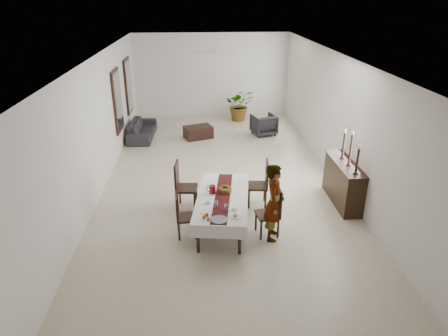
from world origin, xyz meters
TOP-DOWN VIEW (x-y plane):
  - floor at (0.00, 0.00)m, footprint 6.00×12.00m
  - ceiling at (0.00, 0.00)m, footprint 6.00×12.00m
  - wall_back at (0.00, 6.00)m, footprint 6.00×0.02m
  - wall_front at (0.00, -6.00)m, footprint 6.00×0.02m
  - wall_left at (-3.00, 0.00)m, footprint 0.02×12.00m
  - wall_right at (3.00, 0.00)m, footprint 0.02×12.00m
  - dining_table_top at (-0.10, -2.36)m, footprint 1.17×2.25m
  - table_leg_fl at (-0.62, -3.31)m, footprint 0.07×0.07m
  - table_leg_fr at (0.16, -3.42)m, footprint 0.07×0.07m
  - table_leg_bl at (-0.35, -1.29)m, footprint 0.07×0.07m
  - table_leg_br at (0.43, -1.40)m, footprint 0.07×0.07m
  - tablecloth_top at (-0.10, -2.36)m, footprint 1.35×2.43m
  - tablecloth_drape_left at (-0.62, -2.29)m, footprint 0.32×2.29m
  - tablecloth_drape_right at (0.42, -2.42)m, footprint 0.32×2.29m
  - tablecloth_drape_near at (-0.25, -3.49)m, footprint 1.05×0.15m
  - tablecloth_drape_far at (0.05, -1.22)m, footprint 1.05×0.15m
  - table_runner at (-0.10, -2.36)m, footprint 0.61×2.26m
  - red_pitcher at (-0.30, -2.19)m, footprint 0.15×0.15m
  - pitcher_handle at (-0.38, -2.18)m, footprint 0.11×0.03m
  - wine_glass_near at (-0.07, -2.95)m, footprint 0.06×0.06m
  - wine_glass_mid at (-0.25, -2.83)m, footprint 0.06×0.06m
  - teacup_right at (0.10, -2.92)m, footprint 0.08×0.08m
  - saucer_right at (0.10, -2.92)m, footprint 0.13×0.13m
  - teacup_left at (-0.41, -2.63)m, footprint 0.08×0.08m
  - saucer_left at (-0.41, -2.63)m, footprint 0.13×0.13m
  - plate_near_right at (0.09, -3.19)m, footprint 0.21×0.21m
  - bread_near_right at (0.09, -3.19)m, footprint 0.08×0.08m
  - plate_near_left at (-0.45, -2.98)m, footprint 0.21×0.21m
  - plate_far_left at (-0.32, -1.83)m, footprint 0.21×0.21m
  - serving_tray at (-0.22, -3.29)m, footprint 0.32×0.32m
  - jam_jar_a at (-0.42, -3.29)m, footprint 0.06×0.06m
  - jam_jar_b at (-0.50, -3.22)m, footprint 0.06×0.06m
  - jam_jar_c at (-0.45, -3.14)m, footprint 0.06×0.06m
  - fruit_basket at (-0.02, -2.14)m, footprint 0.27×0.27m
  - fruit_red at (0.00, -2.13)m, footprint 0.08×0.08m
  - fruit_green at (-0.06, -2.11)m, footprint 0.07×0.07m
  - chair_right_near_seat at (0.78, -2.77)m, footprint 0.50×0.50m
  - chair_right_near_leg_fl at (0.99, -2.92)m, footprint 0.05×0.05m
  - chair_right_near_leg_fr at (0.93, -2.57)m, footprint 0.05×0.05m
  - chair_right_near_leg_bl at (0.63, -2.98)m, footprint 0.05×0.05m
  - chair_right_near_leg_br at (0.58, -2.62)m, footprint 0.05×0.05m
  - chair_right_near_back at (0.98, -2.74)m, footprint 0.10×0.44m
  - chair_right_far_seat at (0.76, -1.52)m, footprint 0.51×0.51m
  - chair_right_far_leg_fl at (0.93, -1.72)m, footprint 0.05×0.05m
  - chair_right_far_leg_fr at (0.96, -1.35)m, footprint 0.05×0.05m
  - chair_right_far_leg_bl at (0.55, -1.69)m, footprint 0.05×0.05m
  - chair_right_far_leg_br at (0.59, -1.31)m, footprint 0.05×0.05m
  - chair_right_far_back at (0.97, -1.54)m, footprint 0.09×0.47m
  - chair_left_near_seat at (-0.85, -2.71)m, footprint 0.44×0.44m
  - chair_left_near_leg_fl at (-1.03, -2.56)m, footprint 0.04×0.04m
  - chair_left_near_leg_fr at (-1.00, -2.89)m, footprint 0.04×0.04m
  - chair_left_near_leg_bl at (-0.71, -2.53)m, footprint 0.04×0.04m
  - chair_left_near_leg_br at (-0.67, -2.86)m, footprint 0.04×0.04m
  - chair_left_near_back at (-1.04, -2.73)m, footprint 0.07×0.40m
  - chair_left_far_seat at (-0.87, -1.55)m, footprint 0.52×0.52m
  - chair_left_far_leg_fl at (-1.04, -1.34)m, footprint 0.05×0.05m
  - chair_left_far_leg_fr at (-1.08, -1.72)m, footprint 0.05×0.05m
  - chair_left_far_leg_bl at (-0.66, -1.38)m, footprint 0.05×0.05m
  - chair_left_far_leg_br at (-0.69, -1.76)m, footprint 0.05×0.05m
  - chair_left_far_back at (-1.08, -1.53)m, footprint 0.09×0.48m
  - woman at (0.89, -2.90)m, footprint 0.54×0.67m
  - sideboard_body at (2.78, -1.53)m, footprint 0.43×1.63m
  - sideboard_top at (2.78, -1.53)m, footprint 0.48×1.69m
  - candlestick_near_base at (2.78, -2.12)m, footprint 0.11×0.11m
  - candlestick_near_shaft at (2.78, -2.12)m, footprint 0.05×0.05m
  - candlestick_near_candle at (2.78, -2.12)m, footprint 0.04×0.04m
  - candlestick_mid_base at (2.78, -1.69)m, footprint 0.11×0.11m
  - candlestick_mid_shaft at (2.78, -1.69)m, footprint 0.05×0.05m
  - candlestick_mid_candle at (2.78, -1.69)m, footprint 0.04×0.04m
  - candlestick_far_base at (2.78, -1.25)m, footprint 0.11×0.11m
  - candlestick_far_shaft at (2.78, -1.25)m, footprint 0.05×0.05m
  - candlestick_far_candle at (2.78, -1.25)m, footprint 0.04×0.04m
  - sofa at (-2.49, 3.45)m, footprint 0.82×1.96m
  - armchair at (1.71, 3.49)m, footprint 0.95×0.97m
  - coffee_table at (-0.58, 3.27)m, footprint 1.06×0.88m
  - potted_plant at (1.04, 5.27)m, footprint 1.09×0.95m
  - mirror_frame_near at (-2.96, 2.20)m, footprint 0.06×1.05m
  - mirror_glass_near at (-2.92, 2.20)m, footprint 0.01×0.90m
  - mirror_frame_far at (-2.96, 4.30)m, footprint 0.06×1.05m
  - mirror_glass_far at (-2.92, 4.30)m, footprint 0.01×0.90m
  - fan_rod at (0.00, 3.00)m, footprint 0.04×0.04m
  - fan_hub at (0.00, 3.00)m, footprint 0.16×0.16m
  - fan_blade_n at (0.00, 3.35)m, footprint 0.10×0.55m
  - fan_blade_s at (0.00, 2.65)m, footprint 0.10×0.55m
  - fan_blade_e at (0.35, 3.00)m, footprint 0.55×0.10m
  - fan_blade_w at (-0.35, 3.00)m, footprint 0.55×0.10m

SIDE VIEW (x-z plane):
  - floor at x=0.00m, z-range 0.00..0.00m
  - chair_left_near_leg_fl at x=-1.03m, z-range 0.00..0.40m
  - chair_left_near_leg_fr at x=-1.00m, z-range 0.00..0.40m
  - chair_left_near_leg_bl at x=-0.71m, z-range 0.00..0.40m
  - chair_left_near_leg_br at x=-0.67m, z-range 0.00..0.40m
  - coffee_table at x=-0.58m, z-range 0.00..0.40m
  - chair_right_near_leg_fl at x=0.99m, z-range 0.00..0.43m
  - chair_right_near_leg_fr at x=0.93m, z-range 0.00..0.43m
  - chair_right_near_leg_bl at x=0.63m, z-range 0.00..0.43m
  - chair_right_near_leg_br at x=0.58m, z-range 0.00..0.43m
  - chair_right_far_leg_fl at x=0.93m, z-range 0.00..0.46m
  - chair_right_far_leg_fr at x=0.96m, z-range 0.00..0.46m
  - chair_right_far_leg_bl at x=0.55m, z-range 0.00..0.46m
  - chair_right_far_leg_br at x=0.59m, z-range 0.00..0.46m
  - chair_left_far_leg_fl at x=-1.04m, z-range 0.00..0.47m
  - chair_left_far_leg_fr at x=-1.08m, z-range 0.00..0.47m
  - chair_left_far_leg_bl at x=-0.66m, z-range 0.00..0.47m
  - chair_left_far_leg_br at x=-0.69m, z-range 0.00..0.47m
  - sofa at x=-2.49m, z-range 0.00..0.56m
  - table_leg_fl at x=-0.62m, z-range 0.00..0.63m
  - table_leg_fr at x=0.16m, z-range 0.00..0.63m
  - table_leg_bl at x=-0.35m, z-range 0.00..0.63m
  - table_leg_br at x=0.43m, z-range 0.00..0.63m
  - armchair at x=1.71m, z-range 0.00..0.71m
  - chair_left_near_seat at x=-0.85m, z-range 0.40..0.44m
  - chair_right_near_seat at x=0.78m, z-range 0.43..0.48m
  - chair_right_far_seat at x=0.76m, z-range 0.46..0.51m
  - sideboard_body at x=2.78m, z-range 0.00..0.98m
  - chair_left_far_seat at x=-0.87m, z-range 0.47..0.52m
  - tablecloth_drape_left at x=-0.62m, z-range 0.41..0.68m
  - tablecloth_drape_right at x=0.42m, z-range 0.41..0.68m
  - tablecloth_drape_near at x=-0.25m, z-range 0.41..0.68m
  - tablecloth_drape_far at x=0.05m, z-range 0.41..0.68m
  - potted_plant at x=1.04m, z-range 0.00..1.20m
  - dining_table_top at x=-0.10m, z-range 0.63..0.67m
  - tablecloth_top at x=-0.10m, z-range 0.67..0.68m
  - table_runner at x=-0.10m, z-range 0.68..0.68m
  - saucer_right at x=0.10m, z-range 0.68..0.69m
  - saucer_left at x=-0.41m, z-range 0.68..0.69m
  - plate_near_right at x=0.09m, z-range 0.68..0.69m
  - plate_near_left at x=-0.45m, z-range 0.68..0.69m
  - plate_far_left at x=-0.32m, z-range 0.68..0.69m
  - serving_tray at x=-0.22m, z-range 0.68..0.70m
  - chair_left_near_back at x=-1.04m, z-range 0.44..0.95m
  - teacup_right at x=0.10m, z-range 0.68..0.73m
  - teacup_left at x=-0.41m, z-range 0.68..0.73m
  - bread_near_right at x=0.09m, z-range 0.67..0.75m
  - jam_jar_a at x=-0.42m, z-range 0.68..0.75m
  - jam_jar_b at x=-0.50m, z-range 0.68..0.75m
  - jam_jar_c at x=-0.45m, z-range 0.68..0.75m
  - fruit_basket at x=-0.02m, z-range 0.68..0.77m
  - chair_right_near_back at x=0.98m, z-range 0.48..1.03m
  - wine_glass_near at x=-0.07m, z-range 0.68..0.83m
  - wine_glass_mid at x=-0.25m, z-range 0.68..0.83m
  - red_pitcher at x=-0.30m, z-range 0.68..0.86m
  - pitcher_handle at x=-0.38m, z-range 0.72..0.82m
  - fruit_red at x=0.00m, z-range 0.75..0.83m
  - fruit_green at x=-0.06m, z-range 0.76..0.83m
  - chair_right_far_back at x=0.97m, z-range 0.51..1.10m
  - woman at x=0.89m, z-range 0.00..1.61m
  - chair_left_far_back at x=-1.08m, z-range 0.52..1.12m
  - sideboard_top at x=2.78m, z-range 0.98..1.01m
  - candlestick_near_base at x=2.78m, z-range 1.01..1.04m
  - candlestick_mid_base at x=2.78m, z-range 1.01..1.04m
  - candlestick_far_base at x=2.78m, z-range 1.01..1.04m
  - candlestick_near_shaft at x=2.78m, z-range 1.04..1.58m
  - candlestick_far_shaft at x=2.78m, z-range 1.04..1.64m
  - candlestick_mid_shaft at x=2.78m, z-range 1.04..1.75m
  - wall_back at x=0.00m, z-range 0.00..3.20m
  - wall_front at x=0.00m, z-range 0.00..3.20m
  - wall_left at x=-3.00m, z-range 0.00..3.20m
  - wall_right at x=3.00m, z-range 0.00..3.20m
  - mirror_frame_near at x=-2.96m, z-range 0.67..2.53m
  - mirror_glass_near at x=-2.92m, z-range 0.75..2.45m
  - mirror_frame_far at x=-2.96m, z-range 0.67..2.53m
  - mirror_glass_far at x=-2.92m, z-range 0.75..2.45m
  - candlestick_near_candle at x=2.78m, z-range 1.58..1.67m
  - candlestick_far_candle at x=2.78m, z-range 1.64..1.72m
  - candlestick_mid_candle at x=2.78m, z-range 1.75..1.83m
  - fan_hub at x=0.00m, z-range 2.86..2.94m
  - fan_blade_n at x=0.00m, z-range 2.89..2.91m
  - fan_blade_s at x=0.00m, z-range 2.89..2.91m
  - fan_blade_e at x=0.35m, z-range 2.89..2.91m
  - fan_blade_w at x=-0.35m, z-range 2.89..2.91m
  - fan_rod at x=0.00m, z-range 3.00..3.20m
  - ceiling at x=0.00m, z-range 3.19..3.21m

